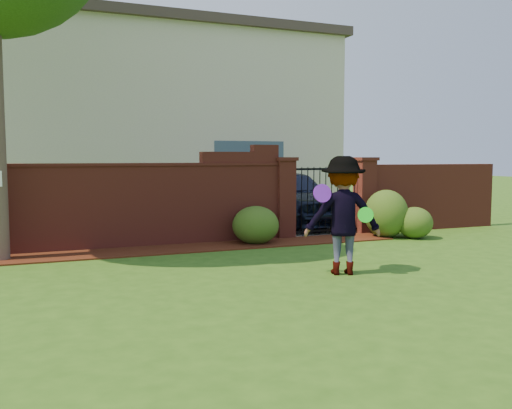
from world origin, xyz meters
name	(u,v)px	position (x,y,z in m)	size (l,w,h in m)	color
ground	(251,284)	(0.00, 0.00, -0.01)	(80.00, 80.00, 0.01)	#2B5214
mulch_bed	(146,251)	(-0.95, 3.34, 0.01)	(11.10, 1.08, 0.03)	#38150A
brick_wall	(86,205)	(-2.01, 4.00, 0.93)	(8.70, 0.31, 2.16)	maroon
brick_wall_return	(430,197)	(6.60, 4.00, 0.85)	(4.00, 0.25, 1.70)	maroon
pillar_left	(284,197)	(2.40, 4.00, 0.96)	(0.50, 0.50, 1.88)	maroon
pillar_right	(365,195)	(4.60, 4.00, 0.96)	(0.50, 0.50, 1.88)	maroon
iron_gate	(326,200)	(3.50, 4.00, 0.85)	(1.78, 0.03, 1.60)	black
driveway	(262,218)	(3.50, 8.00, 0.01)	(3.20, 8.00, 0.01)	gray
house	(153,121)	(1.00, 12.00, 3.16)	(12.40, 6.40, 6.30)	beige
car	(291,197)	(3.51, 5.90, 0.79)	(1.86, 4.62, 1.57)	black
shrub_left	(256,225)	(1.44, 3.39, 0.42)	(1.02, 1.02, 0.83)	#244916
shrub_middle	(386,214)	(4.65, 3.17, 0.56)	(1.02, 1.02, 1.12)	#244916
shrub_right	(415,223)	(5.17, 2.78, 0.37)	(0.82, 0.82, 0.73)	#244916
man	(343,216)	(1.60, 0.05, 0.95)	(1.23, 0.71, 1.90)	gray
frisbee_purple	(322,193)	(1.20, 0.02, 1.32)	(0.29, 0.29, 0.03)	#7A22D5
frisbee_green	(366,215)	(1.83, -0.24, 0.98)	(0.25, 0.25, 0.02)	#1BCF1E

